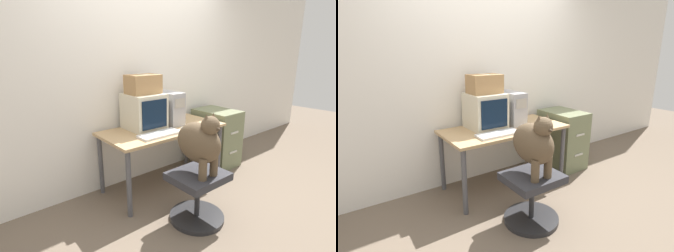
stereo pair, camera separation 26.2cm
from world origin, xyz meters
TOP-DOWN VIEW (x-y plane):
  - ground_plane at (0.00, 0.00)m, footprint 12.00×12.00m
  - wall_back at (0.00, 0.75)m, footprint 8.00×0.05m
  - desk at (0.00, 0.34)m, footprint 1.41×0.68m
  - crt_monitor at (-0.18, 0.46)m, footprint 0.39×0.40m
  - pc_tower at (0.16, 0.46)m, footprint 0.19×0.43m
  - keyboard at (-0.21, 0.15)m, footprint 0.47×0.18m
  - computer_mouse at (0.11, 0.13)m, footprint 0.07×0.04m
  - office_chair at (-0.19, -0.39)m, footprint 0.52×0.52m
  - dog at (-0.19, -0.40)m, footprint 0.26×0.48m
  - filing_cabinet at (0.97, 0.36)m, footprint 0.43×0.61m
  - cardboard_box at (-0.18, 0.47)m, footprint 0.35×0.24m

SIDE VIEW (x-z plane):
  - ground_plane at x=0.00m, z-range 0.00..0.00m
  - office_chair at x=-0.19m, z-range 0.02..0.50m
  - filing_cabinet at x=0.97m, z-range 0.00..0.78m
  - desk at x=0.00m, z-range 0.27..0.99m
  - keyboard at x=-0.21m, z-range 0.71..0.74m
  - computer_mouse at x=0.11m, z-range 0.71..0.75m
  - dog at x=-0.19m, z-range 0.49..1.07m
  - pc_tower at x=0.16m, z-range 0.71..1.10m
  - crt_monitor at x=-0.18m, z-range 0.71..1.11m
  - cardboard_box at x=-0.18m, z-range 1.10..1.31m
  - wall_back at x=0.00m, z-range 0.00..2.60m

